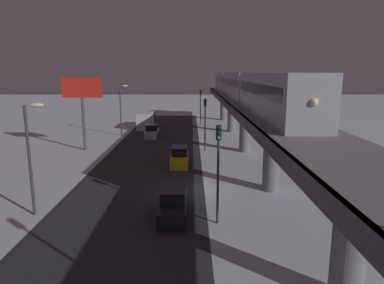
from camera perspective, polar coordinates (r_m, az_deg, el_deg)
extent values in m
plane|color=silver|center=(28.74, -0.35, -7.93)|extent=(240.00, 240.00, 0.00)
cube|color=#28282D|center=(29.08, -8.95, -7.84)|extent=(11.00, 98.12, 0.01)
cube|color=slate|center=(28.14, 13.36, 3.38)|extent=(5.00, 98.12, 0.80)
cube|color=#38383D|center=(27.68, 8.55, 3.44)|extent=(0.24, 96.15, 0.80)
cylinder|color=slate|center=(69.80, 5.29, 5.84)|extent=(1.40, 1.40, 5.34)
cylinder|color=slate|center=(55.94, 6.62, 4.39)|extent=(1.40, 1.40, 5.34)
cylinder|color=slate|center=(42.20, 8.81, 1.99)|extent=(1.40, 1.40, 5.34)
cylinder|color=slate|center=(28.72, 13.07, -2.69)|extent=(1.40, 1.40, 5.34)
cylinder|color=slate|center=(16.18, 24.63, -14.91)|extent=(1.40, 1.40, 5.34)
cube|color=#999EA8|center=(28.22, 13.41, 7.70)|extent=(2.90, 18.00, 3.40)
cube|color=black|center=(28.20, 13.45, 8.52)|extent=(2.94, 16.20, 0.90)
cube|color=#999EA8|center=(46.49, 8.08, 9.30)|extent=(2.90, 18.00, 3.40)
cube|color=black|center=(46.48, 8.09, 9.80)|extent=(2.94, 16.20, 0.90)
cube|color=#999EA8|center=(64.95, 5.75, 9.98)|extent=(2.90, 18.00, 3.40)
cube|color=black|center=(64.94, 5.76, 10.34)|extent=(2.94, 16.20, 0.90)
sphere|color=white|center=(19.54, 19.57, 6.25)|extent=(0.44, 0.44, 0.44)
cube|color=#B2B2B7|center=(51.24, -6.65, 1.33)|extent=(1.80, 4.34, 1.10)
cube|color=black|center=(51.07, -6.67, 2.42)|extent=(1.58, 2.08, 0.87)
cylinder|color=black|center=(49.87, -5.84, 0.80)|extent=(0.20, 0.64, 0.64)
cylinder|color=black|center=(50.07, -7.79, 0.79)|extent=(0.20, 0.64, 0.64)
cylinder|color=black|center=(52.50, -5.55, 1.35)|extent=(0.20, 0.64, 0.64)
cylinder|color=black|center=(52.69, -7.40, 1.34)|extent=(0.20, 0.64, 0.64)
cube|color=black|center=(23.57, -3.15, -11.02)|extent=(1.80, 4.64, 1.10)
cube|color=black|center=(23.21, -3.17, -8.77)|extent=(1.58, 2.23, 0.87)
cube|color=gold|center=(35.98, -2.07, -2.99)|extent=(1.80, 4.47, 1.10)
cube|color=black|center=(35.75, -2.08, -1.46)|extent=(1.58, 2.15, 0.87)
cube|color=black|center=(62.89, -7.28, 3.81)|extent=(2.30, 2.20, 2.40)
cube|color=silver|center=(59.13, -7.74, 3.51)|extent=(2.40, 5.00, 2.80)
cylinder|color=#2D2D2D|center=(21.90, 4.30, -6.69)|extent=(0.16, 0.16, 5.50)
cube|color=black|center=(21.12, 4.43, 1.59)|extent=(0.32, 0.32, 0.90)
sphere|color=black|center=(20.89, 4.49, 2.31)|extent=(0.20, 0.20, 0.20)
sphere|color=black|center=(20.94, 4.47, 1.50)|extent=(0.20, 0.20, 0.20)
sphere|color=#19E53F|center=(21.00, 4.46, 0.69)|extent=(0.20, 0.20, 0.20)
cylinder|color=#2D2D2D|center=(42.00, 2.17, 2.19)|extent=(0.16, 0.16, 5.50)
cube|color=black|center=(41.60, 2.20, 6.54)|extent=(0.32, 0.32, 0.90)
sphere|color=black|center=(41.40, 2.22, 6.93)|extent=(0.20, 0.20, 0.20)
sphere|color=black|center=(41.42, 2.21, 6.52)|extent=(0.20, 0.20, 0.20)
sphere|color=#19E53F|center=(41.45, 2.21, 6.10)|extent=(0.20, 0.20, 0.20)
cylinder|color=#2D2D2D|center=(62.48, 1.42, 5.29)|extent=(0.16, 0.16, 5.50)
cube|color=black|center=(62.21, 1.44, 8.22)|extent=(0.32, 0.32, 0.90)
sphere|color=black|center=(62.02, 1.44, 8.48)|extent=(0.20, 0.20, 0.20)
sphere|color=black|center=(62.03, 1.44, 8.21)|extent=(0.20, 0.20, 0.20)
sphere|color=#19E53F|center=(62.05, 1.44, 7.93)|extent=(0.20, 0.20, 0.20)
cylinder|color=#4C4C51|center=(44.40, -17.46, 2.82)|extent=(0.36, 0.36, 6.50)
cube|color=red|center=(43.98, -17.81, 8.56)|extent=(4.80, 0.30, 2.40)
cylinder|color=#38383D|center=(25.25, -25.29, -2.96)|extent=(0.20, 0.20, 7.50)
ellipsoid|color=#F4E5B2|center=(24.31, -24.34, 5.60)|extent=(0.90, 0.44, 0.30)
cylinder|color=#38383D|center=(53.51, -11.73, 5.06)|extent=(0.20, 0.20, 7.50)
ellipsoid|color=#F4E5B2|center=(53.07, -11.04, 9.10)|extent=(0.90, 0.44, 0.30)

